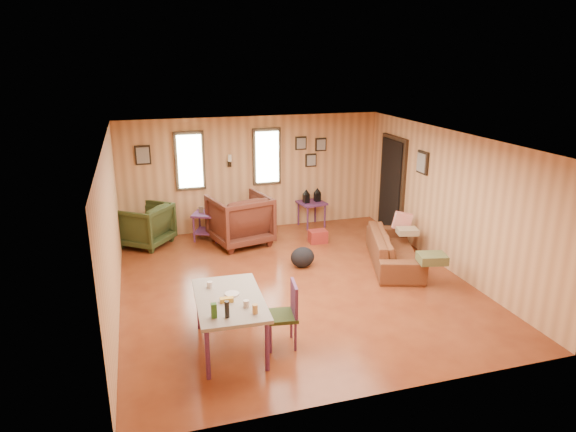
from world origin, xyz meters
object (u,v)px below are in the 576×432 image
object	(u,v)px
sofa	(395,244)
dining_table	(230,303)
recliner_brown	(240,217)
end_table	(207,221)
recliner_green	(144,223)
side_table	(312,201)

from	to	relation	value
sofa	dining_table	distance (m)	3.83
recliner_brown	dining_table	distance (m)	3.84
dining_table	sofa	bearing A→B (deg)	32.20
end_table	sofa	bearing A→B (deg)	-36.57
sofa	recliner_green	bearing A→B (deg)	80.37
end_table	side_table	xyz separation A→B (m)	(2.29, 0.20, 0.19)
dining_table	side_table	bearing A→B (deg)	61.43
recliner_brown	recliner_green	distance (m)	1.87
recliner_brown	recliner_green	world-z (taller)	recliner_brown
recliner_green	side_table	bearing A→B (deg)	129.91
sofa	recliner_brown	world-z (taller)	recliner_brown
recliner_green	end_table	bearing A→B (deg)	125.77
recliner_green	side_table	size ratio (longest dim) A/B	1.07
recliner_brown	side_table	world-z (taller)	recliner_brown
sofa	side_table	world-z (taller)	side_table
recliner_green	dining_table	xyz separation A→B (m)	(0.93, -4.17, 0.19)
recliner_green	dining_table	world-z (taller)	recliner_green
recliner_green	side_table	distance (m)	3.52
end_table	dining_table	size ratio (longest dim) A/B	0.49
sofa	end_table	distance (m)	3.75
end_table	dining_table	world-z (taller)	dining_table
sofa	dining_table	size ratio (longest dim) A/B	1.40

